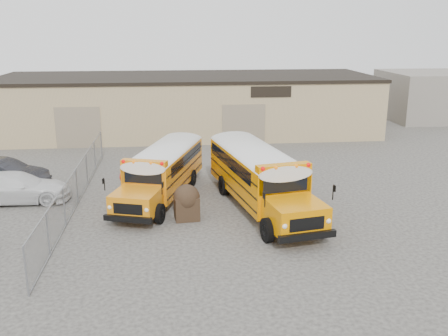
{
  "coord_description": "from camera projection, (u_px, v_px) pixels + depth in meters",
  "views": [
    {
      "loc": [
        -1.09,
        -21.1,
        8.52
      ],
      "look_at": [
        1.34,
        3.07,
        1.6
      ],
      "focal_mm": 40.0,
      "sensor_mm": 36.0,
      "label": 1
    }
  ],
  "objects": [
    {
      "name": "tarp_bundle",
      "position": [
        187.0,
        202.0,
        22.66
      ],
      "size": [
        1.2,
        1.2,
        1.64
      ],
      "color": "black",
      "rests_on": "ground"
    },
    {
      "name": "car_white",
      "position": [
        17.0,
        188.0,
        24.92
      ],
      "size": [
        5.25,
        2.27,
        1.5
      ],
      "primitive_type": "imported",
      "rotation": [
        0.0,
        0.0,
        1.6
      ],
      "color": "white",
      "rests_on": "ground"
    },
    {
      "name": "school_bus_left",
      "position": [
        190.0,
        144.0,
        30.78
      ],
      "size": [
        4.73,
        9.21,
        2.62
      ],
      "color": "orange",
      "rests_on": "ground"
    },
    {
      "name": "ground",
      "position": [
        201.0,
        221.0,
        22.63
      ],
      "size": [
        120.0,
        120.0,
        0.0
      ],
      "primitive_type": "plane",
      "color": "#343230",
      "rests_on": "ground"
    },
    {
      "name": "school_bus_right",
      "position": [
        223.0,
        145.0,
        29.73
      ],
      "size": [
        4.29,
        10.3,
        2.93
      ],
      "color": "orange",
      "rests_on": "ground"
    },
    {
      "name": "chainlink_fence",
      "position": [
        77.0,
        186.0,
        24.68
      ],
      "size": [
        0.07,
        18.07,
        1.81
      ],
      "color": "gray",
      "rests_on": "ground"
    },
    {
      "name": "car_dark",
      "position": [
        4.0,
        174.0,
        27.16
      ],
      "size": [
        4.93,
        2.59,
        1.54
      ],
      "primitive_type": "imported",
      "rotation": [
        0.0,
        0.0,
        1.36
      ],
      "color": "black",
      "rests_on": "ground"
    },
    {
      "name": "distant_building_right",
      "position": [
        439.0,
        95.0,
        47.3
      ],
      "size": [
        10.0,
        8.0,
        4.4
      ],
      "primitive_type": "cube",
      "color": "gray",
      "rests_on": "ground"
    },
    {
      "name": "warehouse",
      "position": [
        187.0,
        104.0,
        41.12
      ],
      "size": [
        30.2,
        10.2,
        4.67
      ],
      "color": "#9D8761",
      "rests_on": "ground"
    }
  ]
}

